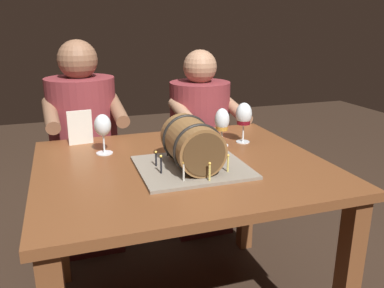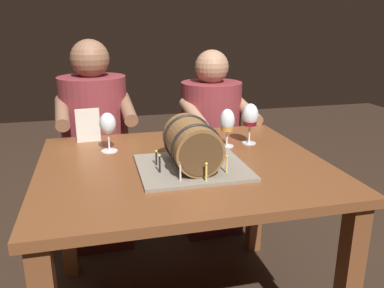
{
  "view_description": "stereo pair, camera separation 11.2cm",
  "coord_description": "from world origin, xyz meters",
  "px_view_note": "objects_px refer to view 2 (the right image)",
  "views": [
    {
      "loc": [
        -0.43,
        -1.44,
        1.28
      ],
      "look_at": [
        0.02,
        -0.07,
        0.83
      ],
      "focal_mm": 36.97,
      "sensor_mm": 36.0,
      "label": 1
    },
    {
      "loc": [
        -0.33,
        -1.47,
        1.28
      ],
      "look_at": [
        0.02,
        -0.07,
        0.83
      ],
      "focal_mm": 36.97,
      "sensor_mm": 36.0,
      "label": 2
    }
  ],
  "objects_px": {
    "wine_glass_empty": "(108,125)",
    "person_seated_right": "(211,149)",
    "dining_table": "(183,188)",
    "menu_card": "(88,125)",
    "wine_glass_amber": "(227,122)",
    "barrel_cake": "(192,147)",
    "wine_glass_red": "(250,117)",
    "person_seated_left": "(97,152)"
  },
  "relations": [
    {
      "from": "wine_glass_empty",
      "to": "person_seated_right",
      "type": "bearing_deg",
      "value": 39.95
    },
    {
      "from": "dining_table",
      "to": "wine_glass_amber",
      "type": "relative_size",
      "value": 6.53
    },
    {
      "from": "person_seated_right",
      "to": "wine_glass_amber",
      "type": "bearing_deg",
      "value": -99.72
    },
    {
      "from": "barrel_cake",
      "to": "wine_glass_amber",
      "type": "relative_size",
      "value": 2.36
    },
    {
      "from": "dining_table",
      "to": "person_seated_right",
      "type": "bearing_deg",
      "value": 65.34
    },
    {
      "from": "menu_card",
      "to": "dining_table",
      "type": "bearing_deg",
      "value": -52.63
    },
    {
      "from": "dining_table",
      "to": "menu_card",
      "type": "distance_m",
      "value": 0.57
    },
    {
      "from": "person_seated_right",
      "to": "barrel_cake",
      "type": "bearing_deg",
      "value": -111.47
    },
    {
      "from": "barrel_cake",
      "to": "wine_glass_amber",
      "type": "bearing_deg",
      "value": 46.97
    },
    {
      "from": "dining_table",
      "to": "menu_card",
      "type": "bearing_deg",
      "value": 133.39
    },
    {
      "from": "menu_card",
      "to": "person_seated_right",
      "type": "bearing_deg",
      "value": 20.26
    },
    {
      "from": "wine_glass_amber",
      "to": "wine_glass_red",
      "type": "bearing_deg",
      "value": 9.64
    },
    {
      "from": "person_seated_right",
      "to": "menu_card",
      "type": "bearing_deg",
      "value": -153.72
    },
    {
      "from": "dining_table",
      "to": "person_seated_left",
      "type": "relative_size",
      "value": 0.96
    },
    {
      "from": "barrel_cake",
      "to": "menu_card",
      "type": "bearing_deg",
      "value": 129.87
    },
    {
      "from": "wine_glass_empty",
      "to": "person_seated_right",
      "type": "distance_m",
      "value": 0.87
    },
    {
      "from": "person_seated_left",
      "to": "person_seated_right",
      "type": "bearing_deg",
      "value": -0.02
    },
    {
      "from": "menu_card",
      "to": "person_seated_left",
      "type": "distance_m",
      "value": 0.43
    },
    {
      "from": "barrel_cake",
      "to": "menu_card",
      "type": "relative_size",
      "value": 2.59
    },
    {
      "from": "wine_glass_amber",
      "to": "person_seated_left",
      "type": "relative_size",
      "value": 0.15
    },
    {
      "from": "wine_glass_red",
      "to": "menu_card",
      "type": "xyz_separation_m",
      "value": [
        -0.73,
        0.21,
        -0.05
      ]
    },
    {
      "from": "menu_card",
      "to": "wine_glass_empty",
      "type": "bearing_deg",
      "value": -69.16
    },
    {
      "from": "barrel_cake",
      "to": "wine_glass_red",
      "type": "height_order",
      "value": "barrel_cake"
    },
    {
      "from": "barrel_cake",
      "to": "person_seated_left",
      "type": "distance_m",
      "value": 0.92
    },
    {
      "from": "person_seated_left",
      "to": "wine_glass_amber",
      "type": "bearing_deg",
      "value": -44.86
    },
    {
      "from": "wine_glass_empty",
      "to": "person_seated_right",
      "type": "relative_size",
      "value": 0.15
    },
    {
      "from": "wine_glass_amber",
      "to": "person_seated_right",
      "type": "xyz_separation_m",
      "value": [
        0.1,
        0.58,
        -0.32
      ]
    },
    {
      "from": "person_seated_right",
      "to": "dining_table",
      "type": "bearing_deg",
      "value": -114.66
    },
    {
      "from": "wine_glass_amber",
      "to": "person_seated_right",
      "type": "distance_m",
      "value": 0.67
    },
    {
      "from": "dining_table",
      "to": "wine_glass_empty",
      "type": "bearing_deg",
      "value": 142.17
    },
    {
      "from": "dining_table",
      "to": "wine_glass_red",
      "type": "distance_m",
      "value": 0.47
    },
    {
      "from": "menu_card",
      "to": "person_seated_right",
      "type": "relative_size",
      "value": 0.14
    },
    {
      "from": "wine_glass_empty",
      "to": "wine_glass_red",
      "type": "bearing_deg",
      "value": -3.25
    },
    {
      "from": "menu_card",
      "to": "wine_glass_red",
      "type": "bearing_deg",
      "value": -21.94
    },
    {
      "from": "barrel_cake",
      "to": "person_seated_right",
      "type": "relative_size",
      "value": 0.37
    },
    {
      "from": "wine_glass_empty",
      "to": "wine_glass_amber",
      "type": "xyz_separation_m",
      "value": [
        0.52,
        -0.06,
        -0.01
      ]
    },
    {
      "from": "wine_glass_empty",
      "to": "wine_glass_red",
      "type": "xyz_separation_m",
      "value": [
        0.64,
        -0.04,
        0.01
      ]
    },
    {
      "from": "menu_card",
      "to": "person_seated_left",
      "type": "relative_size",
      "value": 0.13
    },
    {
      "from": "menu_card",
      "to": "person_seated_right",
      "type": "distance_m",
      "value": 0.84
    },
    {
      "from": "barrel_cake",
      "to": "menu_card",
      "type": "distance_m",
      "value": 0.6
    },
    {
      "from": "wine_glass_empty",
      "to": "person_seated_left",
      "type": "xyz_separation_m",
      "value": [
        -0.06,
        0.52,
        -0.29
      ]
    },
    {
      "from": "wine_glass_empty",
      "to": "menu_card",
      "type": "distance_m",
      "value": 0.2
    }
  ]
}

